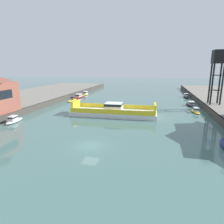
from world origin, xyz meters
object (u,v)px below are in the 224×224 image
at_px(moored_boat_far_left, 72,100).
at_px(moored_boat_far_right, 85,94).
at_px(moored_boat_mid_left, 186,96).
at_px(crane_tower, 219,62).
at_px(moored_boat_mid_right, 196,111).
at_px(moored_boat_near_left, 191,104).
at_px(chain_ferry, 114,111).
at_px(moored_boat_upstream_b, 14,120).
at_px(moored_boat_near_right, 79,96).

relative_size(moored_boat_far_left, moored_boat_far_right, 1.13).
distance_m(moored_boat_mid_left, crane_tower, 25.87).
height_order(moored_boat_mid_right, moored_boat_far_right, moored_boat_far_right).
relative_size(moored_boat_far_left, crane_tower, 0.46).
xyz_separation_m(moored_boat_near_left, moored_boat_far_right, (-40.81, 14.46, 0.09)).
distance_m(moored_boat_mid_left, moored_boat_far_left, 44.48).
bearing_deg(moored_boat_far_right, moored_boat_mid_left, 3.69).
relative_size(chain_ferry, moored_boat_upstream_b, 3.87).
relative_size(chain_ferry, moored_boat_near_right, 2.75).
relative_size(moored_boat_mid_left, moored_boat_far_right, 0.93).
xyz_separation_m(chain_ferry, moored_boat_near_right, (-19.48, 24.26, -0.39)).
bearing_deg(chain_ferry, moored_boat_upstream_b, -150.60).
distance_m(moored_boat_mid_right, moored_boat_upstream_b, 44.79).
bearing_deg(moored_boat_near_right, crane_tower, -14.39).
xyz_separation_m(moored_boat_near_left, moored_boat_mid_right, (-0.28, -9.85, 0.02)).
distance_m(moored_boat_near_left, moored_boat_far_right, 43.29).
bearing_deg(crane_tower, moored_boat_upstream_b, -152.61).
distance_m(moored_boat_near_left, moored_boat_upstream_b, 50.01).
relative_size(moored_boat_near_left, moored_boat_upstream_b, 1.29).
relative_size(moored_boat_near_right, moored_boat_far_left, 1.15).
bearing_deg(moored_boat_far_right, moored_boat_upstream_b, -90.01).
height_order(moored_boat_mid_right, moored_boat_upstream_b, moored_boat_upstream_b).
relative_size(moored_boat_mid_left, crane_tower, 0.38).
height_order(moored_boat_near_left, moored_boat_far_right, moored_boat_far_right).
relative_size(moored_boat_near_left, moored_boat_mid_right, 1.27).
bearing_deg(moored_boat_mid_left, moored_boat_upstream_b, -132.13).
relative_size(chain_ferry, moored_boat_far_right, 3.59).
bearing_deg(moored_boat_mid_left, crane_tower, -79.05).
height_order(moored_boat_far_left, crane_tower, crane_tower).
height_order(moored_boat_far_right, crane_tower, crane_tower).
xyz_separation_m(moored_boat_far_left, moored_boat_far_right, (-0.87, 15.10, 0.38)).
bearing_deg(moored_boat_far_left, chain_ferry, -41.83).
bearing_deg(chain_ferry, crane_tower, 25.80).
relative_size(moored_boat_mid_right, moored_boat_upstream_b, 1.02).
height_order(moored_boat_mid_right, crane_tower, crane_tower).
distance_m(moored_boat_near_right, moored_boat_upstream_b, 35.49).
height_order(chain_ferry, moored_boat_upstream_b, chain_ferry).
distance_m(chain_ferry, moored_boat_mid_right, 22.06).
relative_size(moored_boat_far_right, moored_boat_upstream_b, 1.08).
xyz_separation_m(moored_boat_near_right, moored_boat_mid_left, (41.22, 10.56, -0.02)).
bearing_deg(moored_boat_near_left, moored_boat_near_right, 170.74).
bearing_deg(moored_boat_near_right, moored_boat_far_left, -86.46).
bearing_deg(moored_boat_mid_left, moored_boat_far_right, -176.31).
relative_size(moored_boat_near_left, crane_tower, 0.49).
distance_m(moored_boat_mid_left, moored_boat_far_right, 41.73).
bearing_deg(crane_tower, moored_boat_far_left, 174.36).
relative_size(moored_boat_near_left, moored_boat_far_right, 1.20).
distance_m(moored_boat_near_right, crane_tower, 48.62).
bearing_deg(crane_tower, moored_boat_mid_right, -138.72).
xyz_separation_m(moored_boat_near_right, moored_boat_mid_right, (40.10, -16.43, -0.07)).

